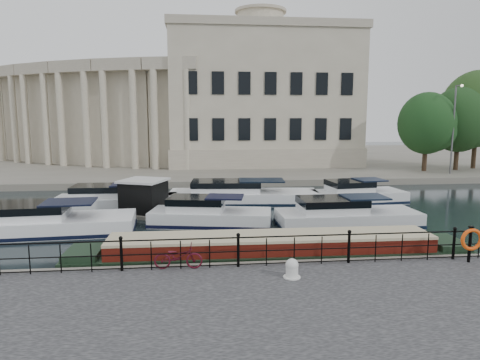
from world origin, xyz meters
name	(u,v)px	position (x,y,z in m)	size (l,w,h in m)	color
ground_plane	(233,260)	(0.00, 0.00, 0.00)	(160.00, 160.00, 0.00)	black
far_bank	(207,160)	(0.00, 39.00, 0.28)	(120.00, 42.00, 0.55)	#6B665B
railing	(238,249)	(0.00, -2.25, 1.20)	(24.14, 0.14, 1.22)	black
civic_building	(199,106)	(-1.00, 34.71, 7.04)	(53.55, 31.84, 16.85)	#ADA38C
bicycle	(178,257)	(-2.08, -2.25, 0.99)	(0.58, 1.67, 0.88)	#4A0D1A
mooring_bollard	(292,269)	(1.65, -3.45, 0.85)	(0.57, 0.57, 0.64)	silver
life_ring_post	(471,240)	(8.36, -2.70, 1.39)	(0.82, 0.21, 1.34)	black
narrowboat	(271,255)	(1.48, -0.58, 0.37)	(15.83, 2.32, 1.58)	black
harbour_hut	(144,199)	(-4.54, 8.79, 0.95)	(4.04, 3.75, 2.20)	#6B665B
cabin_cruisers	(215,209)	(-0.34, 8.32, 0.37)	(25.78, 10.23, 1.99)	white
trees	(463,117)	(24.92, 23.57, 5.73)	(12.37, 7.78, 9.90)	black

